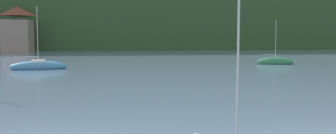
{
  "coord_description": "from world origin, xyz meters",
  "views": [
    {
      "loc": [
        -2.57,
        20.37,
        4.2
      ],
      "look_at": [
        0.0,
        43.31,
        2.19
      ],
      "focal_mm": 41.64,
      "sensor_mm": 36.0,
      "label": 1
    }
  ],
  "objects": [
    {
      "name": "sailboat_far_4",
      "position": [
        -12.57,
        66.98,
        0.34
      ],
      "size": [
        6.61,
        2.79,
        7.67
      ],
      "rotation": [
        0.0,
        0.0,
        0.17
      ],
      "color": "teal",
      "rests_on": "ground_plane"
    },
    {
      "name": "shore_building_central",
      "position": [
        -26.04,
        109.85,
        4.87
      ],
      "size": [
        6.09,
        6.11,
        10.03
      ],
      "color": "gray",
      "rests_on": "ground_plane"
    },
    {
      "name": "wooded_hillside",
      "position": [
        23.17,
        149.78,
        8.57
      ],
      "size": [
        352.0,
        59.85,
        53.86
      ],
      "color": "#2D4C28",
      "rests_on": "ground_plane"
    },
    {
      "name": "sailboat_far_5",
      "position": [
        17.75,
        71.01,
        0.31
      ],
      "size": [
        5.03,
        2.48,
        6.41
      ],
      "rotation": [
        0.0,
        0.0,
        6.06
      ],
      "color": "#2D754C",
      "rests_on": "ground_plane"
    }
  ]
}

